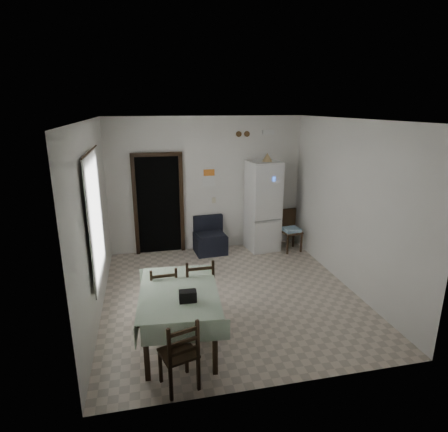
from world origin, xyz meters
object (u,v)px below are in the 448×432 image
fridge (263,206)px  corner_chair (291,231)px  dining_table (180,317)px  dining_chair_far_left (164,294)px  dining_chair_near_head (178,352)px  navy_seat (210,236)px  dining_chair_far_right (199,288)px

fridge → corner_chair: 0.82m
dining_table → dining_chair_far_left: dining_chair_far_left is taller
fridge → dining_chair_near_head: 4.57m
fridge → dining_chair_near_head: size_ratio=2.20×
navy_seat → dining_chair_far_left: dining_chair_far_left is taller
corner_chair → dining_chair_near_head: (-2.84, -3.68, -0.01)m
dining_chair_far_right → navy_seat: bearing=-104.8°
dining_chair_far_left → dining_chair_far_right: (0.51, 0.00, 0.04)m
dining_chair_far_left → dining_chair_near_head: size_ratio=1.04×
dining_table → fridge: bearing=59.9°
navy_seat → corner_chair: bearing=-13.0°
navy_seat → dining_table: size_ratio=0.52×
navy_seat → dining_chair_near_head: bearing=-110.2°
navy_seat → dining_table: bearing=-112.3°
corner_chair → dining_table: 3.98m
dining_table → dining_chair_near_head: 0.81m
dining_chair_far_left → navy_seat: bearing=-116.8°
dining_chair_near_head → dining_chair_far_right: bearing=-124.6°
dining_chair_far_right → dining_chair_near_head: dining_chair_far_right is taller
navy_seat → dining_chair_far_left: (-1.15, -2.58, 0.07)m
corner_chair → dining_chair_near_head: size_ratio=1.02×
fridge → navy_seat: (-1.18, 0.00, -0.59)m
corner_chair → dining_table: bearing=-141.4°
dining_table → dining_chair_far_right: bearing=63.1°
navy_seat → dining_chair_far_left: size_ratio=0.84×
navy_seat → dining_chair_far_left: 2.83m
fridge → dining_table: size_ratio=1.29×
navy_seat → dining_chair_near_head: size_ratio=0.88×
corner_chair → dining_chair_far_left: size_ratio=0.98×
dining_table → corner_chair: bearing=50.9°
fridge → corner_chair: bearing=-30.8°
navy_seat → corner_chair: size_ratio=0.86×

